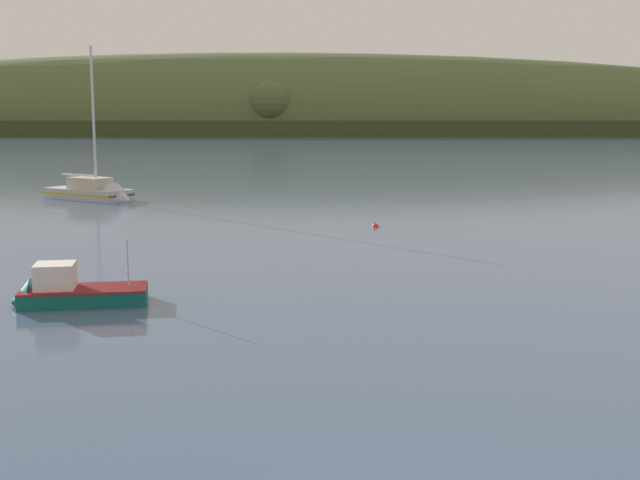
# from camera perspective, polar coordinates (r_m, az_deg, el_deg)

# --- Properties ---
(far_shoreline_hill) EXTENTS (566.49, 133.08, 54.03)m
(far_shoreline_hill) POSITION_cam_1_polar(r_m,az_deg,el_deg) (287.48, -3.39, 7.38)
(far_shoreline_hill) COLOR #35401E
(far_shoreline_hill) RESTS_ON ground
(sailboat_far_left) EXTENTS (8.89, 7.88, 14.28)m
(sailboat_far_left) POSITION_cam_1_polar(r_m,az_deg,el_deg) (73.87, -15.05, 2.93)
(sailboat_far_left) COLOR #ADB2BC
(sailboat_far_left) RESTS_ON ground
(fishing_boat_moored) EXTENTS (5.31, 2.36, 3.32)m
(fishing_boat_moored) POSITION_cam_1_polar(r_m,az_deg,el_deg) (34.25, -16.77, -3.72)
(fishing_boat_moored) COLOR #0F564C
(fishing_boat_moored) RESTS_ON ground
(mooring_buoy_foreground) EXTENTS (0.45, 0.45, 0.53)m
(mooring_buoy_foreground) POSITION_cam_1_polar(r_m,az_deg,el_deg) (54.76, 3.82, 0.91)
(mooring_buoy_foreground) COLOR red
(mooring_buoy_foreground) RESTS_ON ground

